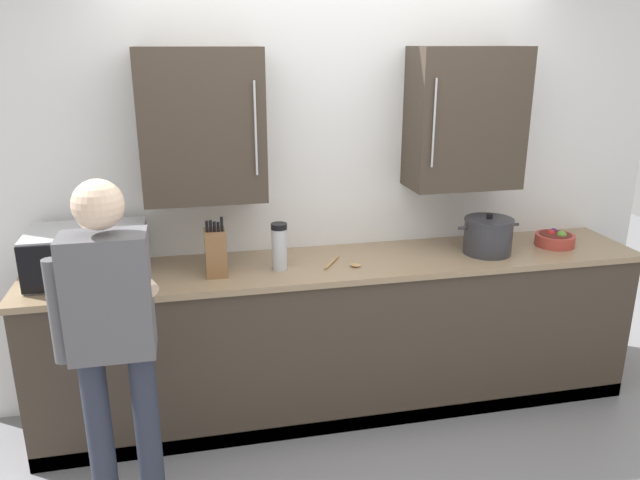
% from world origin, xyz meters
% --- Properties ---
extents(back_wall_tiled, '(4.18, 0.44, 2.52)m').
position_xyz_m(back_wall_tiled, '(-0.00, 1.11, 1.37)').
color(back_wall_tiled, white).
rests_on(back_wall_tiled, ground_plane).
extents(counter_unit, '(3.51, 0.60, 0.94)m').
position_xyz_m(counter_unit, '(0.00, 0.81, 0.47)').
color(counter_unit, '#3D3328').
rests_on(counter_unit, ground_plane).
extents(microwave_oven, '(0.59, 0.42, 0.26)m').
position_xyz_m(microwave_oven, '(-1.40, 0.85, 1.07)').
color(microwave_oven, '#B7BABF').
rests_on(microwave_oven, counter_unit).
extents(wooden_spoon, '(0.22, 0.21, 0.02)m').
position_xyz_m(wooden_spoon, '(-0.02, 0.74, 0.95)').
color(wooden_spoon, tan).
rests_on(wooden_spoon, counter_unit).
extents(stock_pot, '(0.38, 0.28, 0.24)m').
position_xyz_m(stock_pot, '(0.86, 0.77, 1.05)').
color(stock_pot, '#2D2D33').
rests_on(stock_pot, counter_unit).
extents(fruit_bowl, '(0.23, 0.23, 0.10)m').
position_xyz_m(fruit_bowl, '(1.33, 0.81, 0.98)').
color(fruit_bowl, '#AD3D33').
rests_on(fruit_bowl, counter_unit).
extents(thermos_flask, '(0.09, 0.09, 0.26)m').
position_xyz_m(thermos_flask, '(-0.38, 0.76, 1.07)').
color(thermos_flask, '#B7BABF').
rests_on(thermos_flask, counter_unit).
extents(knife_block, '(0.11, 0.15, 0.32)m').
position_xyz_m(knife_block, '(-0.72, 0.76, 1.07)').
color(knife_block, brown).
rests_on(knife_block, counter_unit).
extents(person_figure, '(0.44, 0.60, 1.63)m').
position_xyz_m(person_figure, '(-1.19, 0.06, 0.98)').
color(person_figure, '#282D3D').
rests_on(person_figure, ground_plane).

